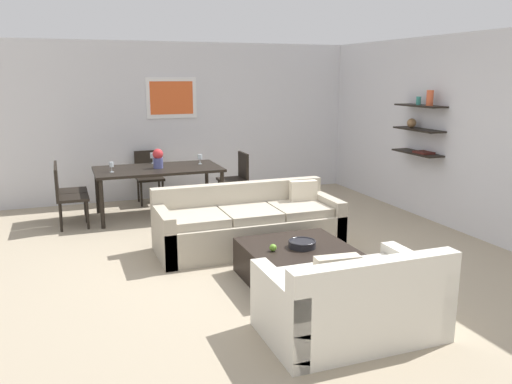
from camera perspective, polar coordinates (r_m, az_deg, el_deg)
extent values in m
plane|color=tan|center=(6.38, 0.28, -6.99)|extent=(18.00, 18.00, 0.00)
cube|color=silver|center=(9.50, -5.64, 7.80)|extent=(8.40, 0.06, 2.70)
cube|color=white|center=(9.30, -9.20, 10.10)|extent=(0.88, 0.02, 0.70)
cube|color=#E55926|center=(9.28, -9.18, 10.10)|extent=(0.74, 0.01, 0.56)
cube|color=silver|center=(8.12, 19.23, 6.34)|extent=(0.06, 8.20, 2.70)
cube|color=black|center=(8.16, 17.49, 8.96)|extent=(0.28, 0.90, 0.02)
cube|color=black|center=(8.19, 17.32, 6.52)|extent=(0.28, 0.90, 0.02)
cube|color=black|center=(8.23, 17.16, 4.10)|extent=(0.28, 0.90, 0.02)
cylinder|color=#D85933|center=(8.00, 18.43, 9.71)|extent=(0.10, 0.10, 0.22)
sphere|color=olive|center=(8.32, 16.60, 7.22)|extent=(0.14, 0.14, 0.14)
cylinder|color=teal|center=(8.20, 17.30, 9.49)|extent=(0.07, 0.07, 0.12)
cube|color=#4C1E19|center=(8.11, 17.82, 4.13)|extent=(0.20, 0.28, 0.03)
cube|color=#B2A893|center=(6.58, -0.78, -4.45)|extent=(2.29, 0.90, 0.42)
cube|color=#B2A893|center=(6.81, -1.84, -0.46)|extent=(2.29, 0.16, 0.36)
cube|color=#B2A893|center=(6.29, -10.07, -4.61)|extent=(0.14, 0.90, 0.60)
cube|color=#B2A893|center=(6.97, 7.57, -2.80)|extent=(0.14, 0.90, 0.60)
cube|color=#B2A893|center=(6.28, -6.43, -2.89)|extent=(0.65, 0.70, 0.10)
cube|color=#B2A893|center=(6.47, -0.67, -2.35)|extent=(0.65, 0.70, 0.10)
cube|color=#B2A893|center=(6.72, 4.71, -1.82)|extent=(0.65, 0.70, 0.10)
cube|color=beige|center=(6.96, 5.16, -0.22)|extent=(0.37, 0.15, 0.36)
cube|color=silver|center=(4.58, 10.15, -12.54)|extent=(1.45, 0.90, 0.42)
cube|color=silver|center=(4.14, 12.99, -9.60)|extent=(1.45, 0.16, 0.36)
cube|color=silver|center=(4.89, 16.93, -10.09)|extent=(0.14, 0.90, 0.60)
cube|color=silver|center=(4.27, 2.39, -12.96)|extent=(0.14, 0.90, 0.60)
cube|color=silver|center=(4.66, 13.16, -8.78)|extent=(0.57, 0.70, 0.10)
cube|color=silver|center=(4.38, 6.66, -9.94)|extent=(0.57, 0.70, 0.10)
cube|color=beige|center=(4.16, 8.82, -9.28)|extent=(0.37, 0.15, 0.36)
cube|color=black|center=(5.60, 4.57, -7.82)|extent=(1.09, 1.08, 0.38)
cylinder|color=black|center=(5.51, 5.05, -5.71)|extent=(0.29, 0.29, 0.07)
torus|color=black|center=(5.50, 5.06, -5.38)|extent=(0.29, 0.29, 0.02)
sphere|color=#669E2D|center=(5.38, 1.87, -6.09)|extent=(0.08, 0.08, 0.08)
cube|color=black|center=(8.17, -10.64, 2.47)|extent=(1.90, 1.02, 0.04)
cylinder|color=black|center=(7.71, -16.45, -1.30)|extent=(0.06, 0.06, 0.71)
cylinder|color=black|center=(8.01, -3.70, -0.27)|extent=(0.06, 0.06, 0.71)
cylinder|color=black|center=(8.58, -16.91, 0.06)|extent=(0.06, 0.06, 0.71)
cylinder|color=black|center=(8.86, -5.39, 0.95)|extent=(0.06, 0.06, 0.71)
cube|color=black|center=(8.74, -2.61, 1.33)|extent=(0.44, 0.44, 0.04)
cube|color=black|center=(8.76, -1.38, 2.93)|extent=(0.04, 0.44, 0.43)
cylinder|color=black|center=(8.91, -4.06, 0.04)|extent=(0.04, 0.04, 0.41)
cylinder|color=black|center=(8.57, -3.37, -0.45)|extent=(0.04, 0.04, 0.41)
cylinder|color=black|center=(9.01, -1.86, 0.22)|extent=(0.04, 0.04, 0.41)
cylinder|color=black|center=(8.68, -1.10, -0.26)|extent=(0.04, 0.04, 0.41)
cube|color=black|center=(8.34, -19.44, 0.06)|extent=(0.44, 0.44, 0.04)
cube|color=black|center=(8.29, -20.94, 1.54)|extent=(0.04, 0.44, 0.43)
cylinder|color=black|center=(8.22, -18.04, -1.63)|extent=(0.04, 0.04, 0.41)
cylinder|color=black|center=(8.57, -18.16, -1.07)|extent=(0.04, 0.04, 0.41)
cylinder|color=black|center=(8.21, -20.55, -1.83)|extent=(0.04, 0.04, 0.41)
cylinder|color=black|center=(8.56, -20.57, -1.26)|extent=(0.04, 0.04, 0.41)
cube|color=black|center=(7.89, -19.35, -0.62)|extent=(0.44, 0.44, 0.04)
cube|color=black|center=(7.84, -20.94, 0.94)|extent=(0.04, 0.44, 0.43)
cylinder|color=black|center=(7.77, -17.87, -2.42)|extent=(0.04, 0.04, 0.41)
cylinder|color=black|center=(8.12, -18.01, -1.80)|extent=(0.04, 0.04, 0.41)
cylinder|color=black|center=(7.77, -20.52, -2.63)|extent=(0.04, 0.04, 0.41)
cylinder|color=black|center=(8.12, -20.54, -1.99)|extent=(0.04, 0.04, 0.41)
cube|color=black|center=(9.03, -11.49, 1.45)|extent=(0.44, 0.44, 0.04)
cube|color=black|center=(9.18, -11.75, 3.12)|extent=(0.44, 0.04, 0.43)
cylinder|color=black|center=(8.88, -12.38, -0.27)|extent=(0.04, 0.04, 0.41)
cylinder|color=black|center=(8.93, -10.10, -0.09)|extent=(0.04, 0.04, 0.41)
cylinder|color=black|center=(9.22, -12.71, 0.20)|extent=(0.04, 0.04, 0.41)
cylinder|color=black|center=(9.28, -10.51, 0.37)|extent=(0.04, 0.04, 0.41)
cylinder|color=silver|center=(8.43, -6.12, 3.08)|extent=(0.06, 0.06, 0.01)
cylinder|color=silver|center=(8.42, -6.13, 3.36)|extent=(0.01, 0.01, 0.08)
cylinder|color=silver|center=(8.41, -6.14, 3.86)|extent=(0.07, 0.07, 0.07)
cylinder|color=silver|center=(8.60, -11.17, 3.11)|extent=(0.06, 0.06, 0.01)
cylinder|color=silver|center=(8.60, -11.18, 3.39)|extent=(0.01, 0.01, 0.08)
cylinder|color=silver|center=(8.58, -11.21, 3.93)|extent=(0.08, 0.08, 0.09)
cylinder|color=silver|center=(7.96, -15.44, 2.12)|extent=(0.06, 0.06, 0.01)
cylinder|color=silver|center=(7.95, -15.46, 2.40)|extent=(0.01, 0.01, 0.07)
cylinder|color=silver|center=(7.94, -15.49, 2.92)|extent=(0.06, 0.06, 0.07)
cylinder|color=#4C518C|center=(8.14, -10.62, 3.13)|extent=(0.15, 0.15, 0.16)
sphere|color=red|center=(8.11, -10.66, 4.10)|extent=(0.16, 0.16, 0.16)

